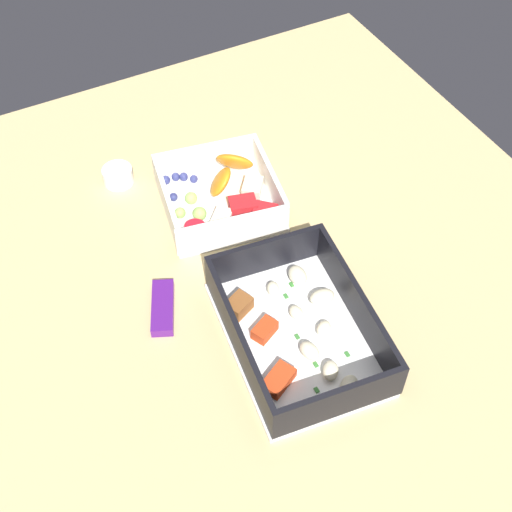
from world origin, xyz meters
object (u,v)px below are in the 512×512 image
at_px(fruit_bowl, 222,196).
at_px(candy_bar, 163,308).
at_px(pasta_container, 298,329).
at_px(paper_cup_liner, 118,175).

height_order(fruit_bowl, candy_bar, fruit_bowl).
relative_size(fruit_bowl, candy_bar, 2.29).
distance_m(pasta_container, candy_bar, 0.15).
height_order(candy_bar, paper_cup_liner, paper_cup_liner).
bearing_deg(fruit_bowl, paper_cup_liner, 44.87).
bearing_deg(paper_cup_liner, fruit_bowl, -135.13).
xyz_separation_m(fruit_bowl, candy_bar, (-0.12, 0.13, -0.01)).
bearing_deg(pasta_container, paper_cup_liner, 21.76).
bearing_deg(pasta_container, fruit_bowl, 2.70).
distance_m(fruit_bowl, paper_cup_liner, 0.14).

